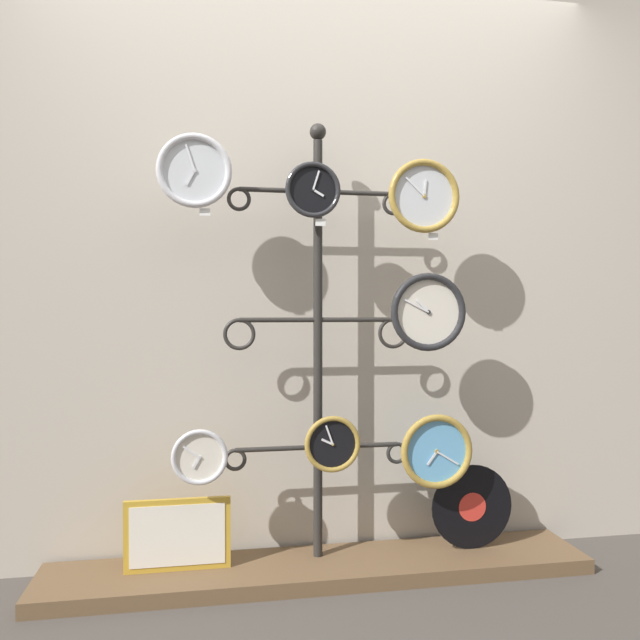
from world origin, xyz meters
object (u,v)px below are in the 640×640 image
(clock_top_center, at_px, (313,190))
(picture_frame, at_px, (178,535))
(vinyl_record, at_px, (472,507))
(clock_top_right, at_px, (424,196))
(clock_middle_right, at_px, (428,312))
(clock_bottom_left, at_px, (200,457))
(clock_bottom_right, at_px, (436,451))
(clock_top_left, at_px, (194,171))
(clock_bottom_center, at_px, (332,444))
(display_stand, at_px, (318,436))

(clock_top_center, xyz_separation_m, picture_frame, (-0.52, 0.05, -1.35))
(clock_top_center, bearing_deg, vinyl_record, 5.00)
(clock_top_right, distance_m, vinyl_record, 1.32)
(clock_top_center, xyz_separation_m, clock_middle_right, (0.47, -0.00, -0.48))
(clock_bottom_left, xyz_separation_m, clock_bottom_right, (0.95, -0.00, -0.02))
(clock_middle_right, bearing_deg, vinyl_record, 15.83)
(picture_frame, bearing_deg, clock_top_left, -32.57)
(clock_middle_right, xyz_separation_m, picture_frame, (-1.00, 0.06, -0.87))
(clock_middle_right, bearing_deg, clock_top_left, 179.32)
(clock_top_left, height_order, clock_top_center, clock_top_left)
(clock_bottom_center, bearing_deg, clock_bottom_left, 178.94)
(vinyl_record, bearing_deg, picture_frame, -179.64)
(clock_bottom_left, xyz_separation_m, vinyl_record, (1.13, 0.06, -0.27))
(clock_top_right, bearing_deg, clock_bottom_right, -15.17)
(clock_top_left, bearing_deg, clock_bottom_center, -2.16)
(clock_bottom_left, bearing_deg, picture_frame, 147.52)
(clock_top_center, height_order, clock_bottom_right, clock_top_center)
(clock_bottom_center, distance_m, clock_bottom_right, 0.44)
(clock_bottom_left, bearing_deg, clock_top_right, 0.66)
(display_stand, xyz_separation_m, clock_top_right, (0.42, -0.09, 0.98))
(clock_middle_right, height_order, clock_bottom_left, clock_middle_right)
(clock_top_right, relative_size, vinyl_record, 0.84)
(clock_top_right, height_order, picture_frame, clock_top_right)
(clock_bottom_center, relative_size, clock_bottom_right, 0.73)
(clock_top_center, xyz_separation_m, clock_bottom_left, (-0.44, -0.00, -1.03))
(display_stand, bearing_deg, clock_top_center, -110.43)
(clock_bottom_right, bearing_deg, clock_top_left, 179.16)
(clock_top_right, xyz_separation_m, clock_bottom_right, (0.05, -0.01, -1.04))
(picture_frame, bearing_deg, clock_top_right, -2.57)
(clock_top_left, xyz_separation_m, picture_frame, (-0.07, 0.04, -1.40))
(clock_top_center, distance_m, clock_top_right, 0.46)
(vinyl_record, bearing_deg, clock_top_left, -177.43)
(display_stand, xyz_separation_m, vinyl_record, (0.66, -0.04, -0.32))
(clock_top_left, bearing_deg, clock_top_right, -0.01)
(clock_bottom_center, bearing_deg, clock_top_right, 2.98)
(clock_middle_right, relative_size, clock_bottom_right, 1.04)
(clock_top_center, height_order, clock_bottom_center, clock_top_center)
(clock_bottom_center, bearing_deg, clock_bottom_right, 0.77)
(vinyl_record, bearing_deg, clock_bottom_center, -173.40)
(clock_middle_right, xyz_separation_m, clock_bottom_right, (0.04, -0.00, -0.57))
(clock_top_center, height_order, clock_bottom_left, clock_top_center)
(clock_bottom_right, bearing_deg, clock_bottom_left, 179.78)
(clock_top_left, xyz_separation_m, clock_bottom_center, (0.53, -0.02, -1.06))
(clock_top_center, relative_size, picture_frame, 0.54)
(display_stand, xyz_separation_m, clock_bottom_left, (-0.48, -0.10, -0.04))
(display_stand, height_order, clock_bottom_left, display_stand)
(clock_bottom_center, height_order, clock_bottom_right, clock_bottom_center)
(vinyl_record, bearing_deg, clock_top_right, -167.67)
(clock_top_right, bearing_deg, clock_top_left, 179.99)
(clock_bottom_right, height_order, vinyl_record, clock_bottom_right)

